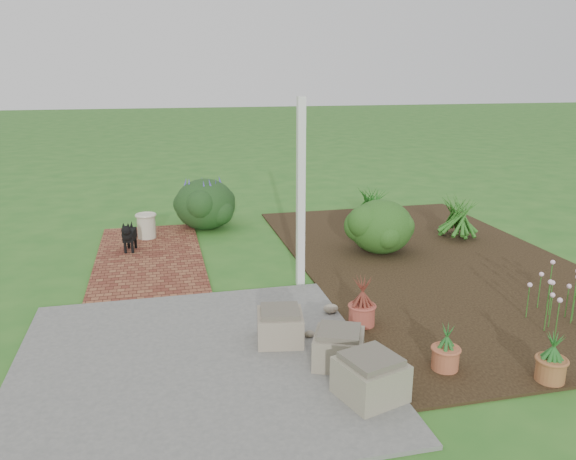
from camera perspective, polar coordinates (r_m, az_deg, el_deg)
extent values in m
plane|color=#2A6821|center=(7.50, -0.79, -6.06)|extent=(80.00, 80.00, 0.00)
cube|color=#60615E|center=(5.77, -9.42, -13.16)|extent=(3.50, 3.50, 0.04)
cube|color=maroon|center=(8.99, -13.90, -2.65)|extent=(1.60, 3.50, 0.04)
cube|color=black|center=(8.78, 14.65, -3.20)|extent=(4.00, 7.00, 0.03)
cube|color=white|center=(7.30, 1.31, 3.58)|extent=(0.10, 0.10, 2.50)
cube|color=gray|center=(5.11, 8.37, -14.77)|extent=(0.64, 0.64, 0.34)
cube|color=#7B6F5B|center=(5.59, 5.18, -11.95)|extent=(0.62, 0.62, 0.31)
cube|color=gray|center=(6.00, -0.81, -9.85)|extent=(0.54, 0.54, 0.32)
cube|color=black|center=(9.24, -15.79, -0.47)|extent=(0.22, 0.38, 0.16)
cylinder|color=black|center=(9.17, -16.21, -1.73)|extent=(0.04, 0.04, 0.18)
cylinder|color=black|center=(9.15, -15.53, -1.72)|extent=(0.04, 0.04, 0.18)
cylinder|color=black|center=(9.42, -15.89, -1.25)|extent=(0.04, 0.04, 0.18)
cylinder|color=black|center=(9.40, -15.23, -1.24)|extent=(0.04, 0.04, 0.18)
sphere|color=black|center=(8.99, -16.12, -0.06)|extent=(0.15, 0.15, 0.15)
cone|color=black|center=(9.39, -15.62, 0.51)|extent=(0.08, 0.12, 0.14)
cylinder|color=beige|center=(9.89, -14.18, 0.38)|extent=(0.41, 0.41, 0.41)
ellipsoid|color=#1B3E0D|center=(8.98, 9.43, 0.49)|extent=(1.03, 1.03, 0.86)
cylinder|color=#A54738|center=(6.45, 7.51, -8.54)|extent=(0.31, 0.31, 0.24)
cylinder|color=#975A33|center=(5.87, 25.12, -12.71)|extent=(0.28, 0.28, 0.22)
cylinder|color=#A95A39|center=(5.73, 15.69, -12.43)|extent=(0.34, 0.34, 0.22)
ellipsoid|color=black|center=(10.43, -8.43, 2.74)|extent=(1.44, 1.44, 0.94)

